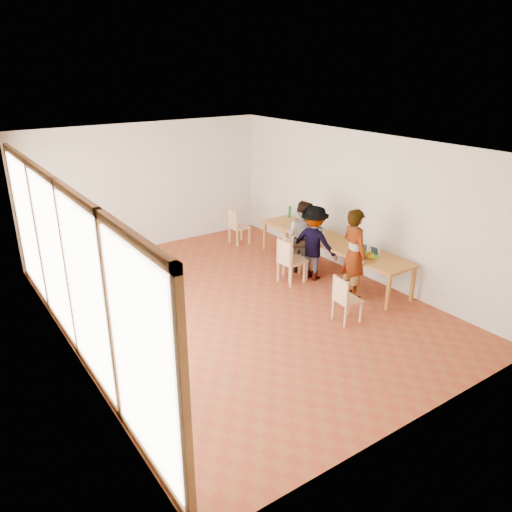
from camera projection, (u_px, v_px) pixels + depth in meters
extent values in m
plane|color=brown|center=(238.00, 305.00, 9.39)|extent=(8.00, 8.00, 0.00)
cube|color=beige|center=(147.00, 187.00, 11.92)|extent=(6.00, 0.10, 3.00)
cube|color=beige|center=(422.00, 319.00, 5.78)|extent=(6.00, 0.10, 3.00)
cube|color=beige|center=(358.00, 204.00, 10.43)|extent=(0.10, 8.00, 3.00)
cube|color=white|center=(66.00, 266.00, 7.28)|extent=(0.10, 8.00, 3.00)
cube|color=white|center=(236.00, 143.00, 8.29)|extent=(6.00, 8.00, 0.04)
cube|color=#A26024|center=(331.00, 241.00, 10.62)|extent=(0.80, 4.00, 0.05)
cube|color=#A26024|center=(388.00, 293.00, 9.08)|extent=(0.06, 0.06, 0.70)
cube|color=#A26024|center=(265.00, 236.00, 12.06)|extent=(0.06, 0.06, 0.70)
cube|color=#A26024|center=(413.00, 284.00, 9.44)|extent=(0.06, 0.06, 0.70)
cube|color=#A26024|center=(287.00, 231.00, 12.42)|extent=(0.06, 0.06, 0.70)
cube|color=#A26024|center=(72.00, 253.00, 9.96)|extent=(0.90, 0.90, 0.05)
cube|color=#A26024|center=(60.00, 281.00, 9.59)|extent=(0.05, 0.05, 0.70)
cube|color=#A26024|center=(50.00, 268.00, 10.19)|extent=(0.05, 0.05, 0.70)
cube|color=#A26024|center=(100.00, 272.00, 10.00)|extent=(0.05, 0.05, 0.70)
cube|color=#A26024|center=(88.00, 260.00, 10.60)|extent=(0.05, 0.05, 0.70)
cube|color=tan|center=(348.00, 300.00, 8.70)|extent=(0.43, 0.43, 0.04)
cube|color=tan|center=(340.00, 290.00, 8.53)|extent=(0.08, 0.40, 0.42)
cube|color=tan|center=(292.00, 262.00, 10.23)|extent=(0.48, 0.48, 0.04)
cube|color=tan|center=(285.00, 252.00, 10.02)|extent=(0.08, 0.45, 0.47)
cube|color=tan|center=(295.00, 259.00, 10.42)|extent=(0.54, 0.54, 0.04)
cube|color=tan|center=(287.00, 249.00, 10.27)|extent=(0.17, 0.42, 0.45)
cube|color=tan|center=(239.00, 227.00, 12.46)|extent=(0.42, 0.42, 0.04)
cube|color=tan|center=(233.00, 219.00, 12.28)|extent=(0.04, 0.42, 0.44)
cube|color=tan|center=(132.00, 272.00, 9.83)|extent=(0.55, 0.55, 0.04)
cube|color=tan|center=(141.00, 261.00, 9.76)|extent=(0.23, 0.37, 0.42)
imported|color=gray|center=(354.00, 254.00, 9.46)|extent=(0.52, 0.70, 1.77)
imported|color=gray|center=(302.00, 237.00, 10.66)|extent=(0.84, 0.94, 1.58)
imported|color=gray|center=(314.00, 243.00, 10.30)|extent=(0.93, 1.16, 1.58)
cube|color=#58D22D|center=(372.00, 255.00, 9.71)|extent=(0.19, 0.25, 0.02)
cube|color=white|center=(375.00, 250.00, 9.73)|extent=(0.08, 0.22, 0.20)
cube|color=#58D22D|center=(361.00, 252.00, 9.88)|extent=(0.23, 0.27, 0.02)
cube|color=white|center=(363.00, 247.00, 9.91)|extent=(0.14, 0.22, 0.19)
cube|color=#58D22D|center=(317.00, 233.00, 11.00)|extent=(0.20, 0.25, 0.02)
cube|color=white|center=(320.00, 229.00, 11.03)|extent=(0.10, 0.21, 0.18)
imported|color=gold|center=(370.00, 256.00, 9.58)|extent=(0.14, 0.14, 0.10)
cylinder|color=#19621D|center=(290.00, 212.00, 12.08)|extent=(0.07, 0.07, 0.28)
cylinder|color=silver|center=(320.00, 232.00, 10.98)|extent=(0.07, 0.07, 0.09)
cylinder|color=white|center=(322.00, 234.00, 10.88)|extent=(0.08, 0.08, 0.06)
cube|color=#DD4E7B|center=(313.00, 230.00, 11.22)|extent=(0.05, 0.10, 0.01)
cube|color=black|center=(306.00, 227.00, 11.28)|extent=(0.16, 0.26, 0.09)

